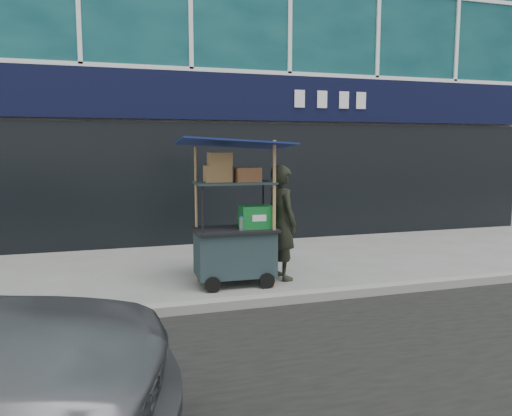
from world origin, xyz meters
name	(u,v)px	position (x,y,z in m)	size (l,w,h in m)	color
ground	(249,302)	(0.00, 0.00, 0.00)	(80.00, 80.00, 0.00)	slate
curb	(254,302)	(0.00, -0.20, 0.06)	(80.00, 0.18, 0.12)	gray
vendor_cart	(236,234)	(0.05, 0.83, 0.72)	(1.55, 1.12, 2.06)	#1C2A30
vendor_man	(282,222)	(0.78, 0.93, 0.84)	(0.61, 0.40, 1.67)	black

